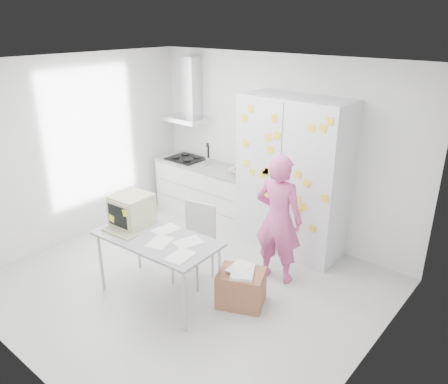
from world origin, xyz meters
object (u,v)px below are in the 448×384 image
Objects in this scene: person at (278,219)px; chair at (195,238)px; desk at (140,222)px; cardboard_box at (241,287)px.

person is 1.06m from chair.
person is 1.68m from desk.
person is 0.95m from cardboard_box.
desk is 1.50× the size of chair.
person is 1.65× the size of chair.
desk is 0.74m from chair.
chair is (-0.79, -0.66, -0.26)m from person.
desk is (-1.15, -1.22, 0.06)m from person.
chair reaches higher than cardboard_box.
cardboard_box is (-0.01, -0.73, -0.62)m from person.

